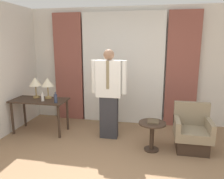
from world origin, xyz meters
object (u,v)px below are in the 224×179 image
bottle_near_edge (56,98)px  person (109,91)px  armchair (192,133)px  book (153,121)px  table_lamp_left (35,82)px  table_lamp_right (47,83)px  desk (40,104)px  side_table (152,131)px  bottle_by_lamp (43,97)px

bottle_near_edge → person: bearing=8.9°
armchair → person: bearing=171.7°
bottle_near_edge → book: (1.93, -0.21, -0.27)m
table_lamp_left → table_lamp_right: size_ratio=1.00×
desk → side_table: size_ratio=2.22×
person → side_table: 1.13m
desk → table_lamp_right: table_lamp_right is taller
bottle_near_edge → armchair: size_ratio=0.26×
bottle_near_edge → person: (1.06, 0.17, 0.15)m
desk → table_lamp_left: (-0.14, 0.13, 0.45)m
table_lamp_left → table_lamp_right: 0.28m
table_lamp_right → side_table: table_lamp_right is taller
person → table_lamp_left: bearing=175.8°
desk → table_lamp_left: size_ratio=2.59×
person → book: bearing=-23.3°
table_lamp_left → book: table_lamp_left is taller
bottle_by_lamp → person: size_ratio=0.11×
bottle_by_lamp → book: bottle_by_lamp is taller
table_lamp_left → armchair: size_ratio=0.54×
desk → armchair: bearing=-4.1°
armchair → book: armchair is taller
armchair → side_table: armchair is taller
bottle_near_edge → armchair: bearing=-1.4°
table_lamp_right → person: 1.37m
desk → person: bearing=0.4°
table_lamp_left → bottle_by_lamp: 0.44m
table_lamp_left → armchair: table_lamp_left is taller
bottle_near_edge → person: person is taller
book → table_lamp_right: bearing=167.4°
desk → book: desk is taller
table_lamp_right → person: size_ratio=0.25×
desk → bottle_near_edge: size_ratio=5.38×
book → person: bearing=156.7°
bottle_near_edge → bottle_by_lamp: 0.32m
bottle_near_edge → side_table: size_ratio=0.41×
table_lamp_left → armchair: (3.21, -0.35, -0.75)m
bottle_by_lamp → side_table: bottle_by_lamp is taller
table_lamp_left → armchair: bearing=-6.2°
book → side_table: bearing=-124.8°
table_lamp_left → side_table: bearing=-11.6°
person → side_table: size_ratio=3.39×
person → book: (0.88, -0.38, -0.42)m
table_lamp_left → table_lamp_right: (0.28, 0.00, 0.00)m
bottle_by_lamp → armchair: (2.94, -0.12, -0.49)m
table_lamp_right → table_lamp_left: bearing=180.0°
bottle_by_lamp → table_lamp_right: bearing=87.7°
table_lamp_right → bottle_by_lamp: size_ratio=2.35×
bottle_near_edge → bottle_by_lamp: size_ratio=1.13×
desk → side_table: (2.37, -0.38, -0.26)m
desk → person: (1.50, 0.01, 0.35)m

